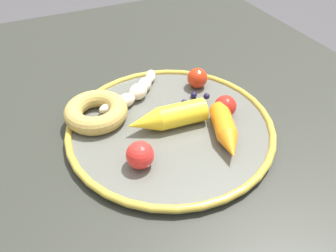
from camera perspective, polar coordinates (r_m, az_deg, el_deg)
dining_table at (r=0.63m, az=-0.25°, el=-4.96°), size 1.16×0.95×0.70m
plate at (r=0.56m, az=0.00°, el=-0.22°), size 0.35×0.35×0.02m
banana at (r=0.62m, az=-5.59°, el=5.90°), size 0.10×0.14×0.03m
carrot_orange at (r=0.53m, az=9.90°, el=-0.89°), size 0.12×0.07×0.03m
carrot_yellow at (r=0.55m, az=-0.18°, el=1.47°), size 0.05×0.14×0.04m
donut at (r=0.58m, az=-12.27°, el=2.43°), size 0.15×0.15×0.03m
blueberry_pile at (r=0.60m, az=4.85°, el=4.19°), size 0.06×0.05×0.02m
tomato_near at (r=0.65m, az=5.06°, el=8.21°), size 0.04×0.04×0.04m
tomato_mid at (r=0.58m, az=9.82°, el=3.37°), size 0.04×0.04×0.04m
tomato_far at (r=0.48m, az=-4.82°, el=-5.01°), size 0.04×0.04×0.04m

